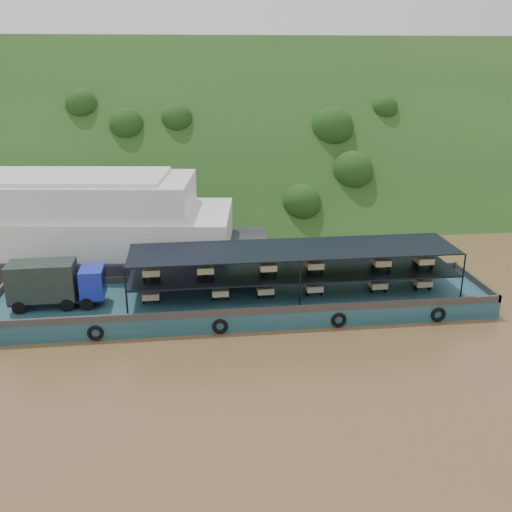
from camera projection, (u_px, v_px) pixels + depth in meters
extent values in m
plane|color=brown|center=(288.00, 310.00, 41.11)|extent=(160.00, 160.00, 0.00)
cube|color=#153312|center=(241.00, 196.00, 74.84)|extent=(140.00, 39.60, 39.60)
cube|color=#144049|center=(245.00, 302.00, 40.95)|extent=(35.00, 7.00, 1.20)
cube|color=#592D19|center=(240.00, 275.00, 43.86)|extent=(35.00, 0.20, 0.50)
cube|color=#592D19|center=(250.00, 311.00, 37.48)|extent=(35.00, 0.20, 0.50)
cube|color=#592D19|center=(476.00, 281.00, 42.64)|extent=(0.20, 7.00, 0.50)
torus|color=black|center=(95.00, 333.00, 36.51)|extent=(1.06, 0.26, 1.06)
torus|color=black|center=(220.00, 326.00, 37.41)|extent=(1.06, 0.26, 1.06)
torus|color=black|center=(339.00, 320.00, 38.32)|extent=(1.06, 0.26, 1.06)
torus|color=black|center=(438.00, 315.00, 39.12)|extent=(1.06, 0.26, 1.06)
cylinder|color=black|center=(19.00, 307.00, 37.62)|extent=(0.91, 0.33, 0.91)
cylinder|color=black|center=(26.00, 296.00, 39.41)|extent=(0.91, 0.33, 0.91)
cylinder|color=black|center=(67.00, 305.00, 38.01)|extent=(0.91, 0.33, 0.91)
cylinder|color=black|center=(72.00, 294.00, 39.79)|extent=(0.91, 0.33, 0.91)
cylinder|color=black|center=(87.00, 304.00, 38.17)|extent=(0.91, 0.33, 0.91)
cylinder|color=black|center=(91.00, 293.00, 39.95)|extent=(0.91, 0.33, 0.91)
cube|color=black|center=(59.00, 298.00, 38.76)|extent=(6.19, 2.07, 0.18)
cube|color=#16249E|center=(93.00, 282.00, 38.72)|extent=(1.57, 2.19, 1.99)
cube|color=black|center=(104.00, 276.00, 38.69)|extent=(0.08, 1.81, 0.82)
cube|color=black|center=(42.00, 281.00, 38.22)|extent=(4.38, 2.23, 2.54)
cube|color=black|center=(293.00, 271.00, 40.60)|extent=(23.00, 5.00, 0.12)
cube|color=black|center=(294.00, 249.00, 40.06)|extent=(23.00, 5.00, 0.08)
cylinder|color=black|center=(126.00, 292.00, 36.96)|extent=(0.12, 0.12, 3.30)
cylinder|color=black|center=(132.00, 266.00, 41.64)|extent=(0.12, 0.12, 3.30)
cylinder|color=black|center=(300.00, 284.00, 38.26)|extent=(0.12, 0.12, 3.30)
cylinder|color=black|center=(287.00, 259.00, 42.95)|extent=(0.12, 0.12, 3.30)
cylinder|color=black|center=(463.00, 277.00, 39.57)|extent=(0.12, 0.12, 3.30)
cylinder|color=black|center=(433.00, 253.00, 44.25)|extent=(0.12, 0.12, 3.30)
cylinder|color=black|center=(153.00, 290.00, 40.91)|extent=(0.12, 0.52, 0.52)
cylinder|color=black|center=(144.00, 300.00, 39.16)|extent=(0.14, 0.52, 0.52)
cylinder|color=black|center=(159.00, 300.00, 39.28)|extent=(0.14, 0.52, 0.52)
cube|color=tan|center=(151.00, 294.00, 39.44)|extent=(1.15, 1.50, 0.44)
cube|color=#A8190B|center=(152.00, 285.00, 40.45)|extent=(0.55, 0.80, 0.80)
cube|color=#A8190B|center=(151.00, 279.00, 40.10)|extent=(0.50, 0.10, 0.10)
cylinder|color=black|center=(219.00, 287.00, 41.45)|extent=(0.12, 0.52, 0.52)
cylinder|color=black|center=(213.00, 297.00, 39.70)|extent=(0.14, 0.52, 0.52)
cylinder|color=black|center=(227.00, 296.00, 39.82)|extent=(0.14, 0.52, 0.52)
cube|color=beige|center=(220.00, 290.00, 39.98)|extent=(1.15, 1.50, 0.44)
cube|color=red|center=(219.00, 282.00, 40.99)|extent=(0.55, 0.80, 0.80)
cube|color=red|center=(219.00, 276.00, 40.64)|extent=(0.50, 0.10, 0.10)
cylinder|color=black|center=(262.00, 285.00, 41.81)|extent=(0.12, 0.52, 0.52)
cylinder|color=black|center=(258.00, 295.00, 40.06)|extent=(0.14, 0.52, 0.52)
cylinder|color=black|center=(272.00, 294.00, 40.18)|extent=(0.14, 0.52, 0.52)
cube|color=#C7BB8D|center=(265.00, 288.00, 40.34)|extent=(1.15, 1.50, 0.44)
cube|color=red|center=(263.00, 280.00, 41.36)|extent=(0.55, 0.80, 0.80)
cube|color=red|center=(263.00, 275.00, 41.00)|extent=(0.50, 0.10, 0.10)
cylinder|color=black|center=(309.00, 283.00, 42.21)|extent=(0.12, 0.52, 0.52)
cylinder|color=black|center=(307.00, 293.00, 40.46)|extent=(0.14, 0.52, 0.52)
cylinder|color=black|center=(321.00, 292.00, 40.58)|extent=(0.14, 0.52, 0.52)
cube|color=beige|center=(313.00, 286.00, 40.74)|extent=(1.15, 1.50, 0.44)
cube|color=red|center=(310.00, 278.00, 41.75)|extent=(0.55, 0.80, 0.80)
cube|color=red|center=(311.00, 272.00, 41.40)|extent=(0.50, 0.10, 0.10)
cylinder|color=black|center=(371.00, 280.00, 42.74)|extent=(0.12, 0.52, 0.52)
cylinder|color=black|center=(372.00, 290.00, 41.00)|extent=(0.14, 0.52, 0.52)
cylinder|color=black|center=(385.00, 289.00, 41.11)|extent=(0.14, 0.52, 0.52)
cube|color=#C0B087|center=(377.00, 283.00, 41.27)|extent=(1.15, 1.50, 0.44)
cube|color=#A91D0B|center=(372.00, 275.00, 42.29)|extent=(0.55, 0.80, 0.80)
cube|color=#A91D0B|center=(374.00, 270.00, 41.94)|extent=(0.50, 0.10, 0.10)
cylinder|color=black|center=(413.00, 278.00, 43.12)|extent=(0.12, 0.52, 0.52)
cylinder|color=black|center=(416.00, 287.00, 41.38)|extent=(0.14, 0.52, 0.52)
cylinder|color=black|center=(429.00, 287.00, 41.49)|extent=(0.14, 0.52, 0.52)
cube|color=tan|center=(421.00, 281.00, 41.65)|extent=(1.15, 1.50, 0.44)
cube|color=#B70C10|center=(416.00, 273.00, 42.67)|extent=(0.55, 0.80, 0.80)
cube|color=#B70C10|center=(417.00, 268.00, 42.32)|extent=(0.50, 0.10, 0.10)
cylinder|color=black|center=(153.00, 268.00, 40.35)|extent=(0.12, 0.52, 0.52)
cylinder|color=black|center=(144.00, 277.00, 38.61)|extent=(0.14, 0.52, 0.52)
cylinder|color=black|center=(159.00, 276.00, 38.72)|extent=(0.14, 0.52, 0.52)
cube|color=tan|center=(152.00, 270.00, 38.88)|extent=(1.15, 1.50, 0.44)
cube|color=red|center=(152.00, 262.00, 39.90)|extent=(0.55, 0.80, 0.80)
cube|color=red|center=(152.00, 256.00, 39.55)|extent=(0.50, 0.10, 0.10)
cylinder|color=black|center=(205.00, 265.00, 40.77)|extent=(0.12, 0.52, 0.52)
cylinder|color=black|center=(198.00, 275.00, 39.03)|extent=(0.14, 0.52, 0.52)
cylinder|color=black|center=(213.00, 274.00, 39.14)|extent=(0.14, 0.52, 0.52)
cube|color=#C6BD8C|center=(205.00, 268.00, 39.30)|extent=(1.15, 1.50, 0.44)
cube|color=#1A309C|center=(205.00, 260.00, 40.32)|extent=(0.55, 0.80, 0.80)
cube|color=#1A309C|center=(204.00, 254.00, 39.96)|extent=(0.50, 0.10, 0.10)
cylinder|color=black|center=(265.00, 263.00, 41.26)|extent=(0.12, 0.52, 0.52)
cylinder|color=black|center=(261.00, 272.00, 39.52)|extent=(0.14, 0.52, 0.52)
cylinder|color=black|center=(275.00, 271.00, 39.63)|extent=(0.14, 0.52, 0.52)
cube|color=beige|center=(267.00, 265.00, 39.79)|extent=(1.15, 1.50, 0.44)
cube|color=red|center=(265.00, 258.00, 40.81)|extent=(0.55, 0.80, 0.80)
cube|color=red|center=(266.00, 252.00, 40.46)|extent=(0.50, 0.10, 0.10)
cylinder|color=black|center=(310.00, 261.00, 41.64)|extent=(0.12, 0.52, 0.52)
cylinder|color=black|center=(308.00, 270.00, 39.89)|extent=(0.14, 0.52, 0.52)
cylinder|color=black|center=(322.00, 269.00, 40.01)|extent=(0.14, 0.52, 0.52)
cube|color=tan|center=(314.00, 263.00, 40.17)|extent=(1.15, 1.50, 0.44)
cube|color=#C2B089|center=(311.00, 256.00, 41.18)|extent=(0.55, 0.80, 0.80)
cube|color=#C2B089|center=(311.00, 250.00, 40.83)|extent=(0.50, 0.10, 0.10)
cylinder|color=black|center=(374.00, 258.00, 42.19)|extent=(0.12, 0.52, 0.52)
cylinder|color=black|center=(375.00, 267.00, 40.44)|extent=(0.14, 0.52, 0.52)
cylinder|color=black|center=(389.00, 266.00, 40.56)|extent=(0.14, 0.52, 0.52)
cube|color=#C5B58B|center=(380.00, 261.00, 40.72)|extent=(1.15, 1.50, 0.44)
cube|color=red|center=(376.00, 253.00, 41.73)|extent=(0.55, 0.80, 0.80)
cube|color=red|center=(377.00, 247.00, 41.38)|extent=(0.50, 0.10, 0.10)
cylinder|color=black|center=(415.00, 257.00, 42.55)|extent=(0.12, 0.52, 0.52)
cylinder|color=black|center=(418.00, 265.00, 40.80)|extent=(0.14, 0.52, 0.52)
cylinder|color=black|center=(431.00, 265.00, 40.92)|extent=(0.14, 0.52, 0.52)
cube|color=beige|center=(423.00, 259.00, 41.08)|extent=(1.15, 1.50, 0.44)
cube|color=beige|center=(417.00, 251.00, 42.10)|extent=(0.55, 0.80, 0.80)
cube|color=beige|center=(419.00, 246.00, 41.74)|extent=(0.50, 0.10, 0.10)
cube|color=black|center=(22.00, 258.00, 48.01)|extent=(42.38, 15.54, 2.48)
cube|color=silver|center=(17.00, 228.00, 47.12)|extent=(36.09, 13.72, 2.90)
cube|color=silver|center=(13.00, 195.00, 46.20)|extent=(29.80, 11.90, 2.69)
cube|color=silver|center=(10.00, 176.00, 45.70)|extent=(25.56, 10.35, 0.31)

